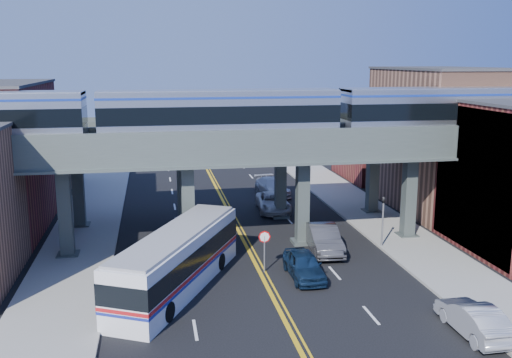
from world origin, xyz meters
TOP-DOWN VIEW (x-y plane):
  - ground at (0.00, 0.00)m, footprint 120.00×120.00m
  - sidewalk_west at (-11.50, 10.00)m, footprint 5.00×70.00m
  - sidewalk_east at (11.50, 10.00)m, footprint 5.00×70.00m
  - building_west_c at (-18.50, 29.00)m, footprint 8.00×10.00m
  - building_east_b at (18.50, 16.00)m, footprint 8.00×14.00m
  - building_east_c at (18.50, 29.00)m, footprint 8.00×10.00m
  - mural_panel at (14.55, 4.00)m, footprint 0.10×9.50m
  - elevated_viaduct_near at (0.00, 8.00)m, footprint 52.00×3.60m
  - elevated_viaduct_far at (0.00, 15.00)m, footprint 52.00×3.60m
  - transit_train at (-1.76, 8.00)m, footprint 48.64×3.05m
  - stop_sign at (0.30, 3.00)m, footprint 0.76×0.09m
  - traffic_signal at (9.20, 6.00)m, footprint 0.15×0.18m
  - transit_bus at (-5.06, 1.30)m, footprint 8.18×12.49m
  - car_lane_a at (2.45, 1.66)m, footprint 1.89×4.66m
  - car_lane_b at (4.99, 6.00)m, footprint 2.35×5.59m
  - car_lane_c at (3.82, 16.99)m, footprint 2.99×5.78m
  - car_lane_d at (4.99, 22.91)m, footprint 2.99×5.80m
  - car_parked_curb at (8.50, -6.77)m, footprint 1.67×4.75m

SIDE VIEW (x-z plane):
  - ground at x=0.00m, z-range 0.00..0.00m
  - sidewalk_west at x=-11.50m, z-range 0.00..0.16m
  - sidewalk_east at x=11.50m, z-range 0.00..0.16m
  - car_lane_c at x=3.82m, z-range 0.00..1.56m
  - car_parked_curb at x=8.50m, z-range 0.00..1.56m
  - car_lane_a at x=2.45m, z-range 0.00..1.58m
  - car_lane_d at x=4.99m, z-range 0.00..1.61m
  - car_lane_b at x=4.99m, z-range 0.00..1.80m
  - transit_bus at x=-5.06m, z-range 0.04..3.29m
  - stop_sign at x=0.30m, z-range 0.44..3.07m
  - traffic_signal at x=9.20m, z-range 0.25..4.35m
  - building_west_c at x=-18.50m, z-range 0.00..8.00m
  - building_east_c at x=18.50m, z-range 0.00..9.00m
  - mural_panel at x=14.55m, z-range 0.00..9.50m
  - building_east_b at x=18.50m, z-range 0.00..12.00m
  - elevated_viaduct_near at x=0.00m, z-range 2.77..10.17m
  - elevated_viaduct_far at x=0.00m, z-range 2.77..10.17m
  - transit_train at x=-1.76m, z-range 7.55..11.10m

